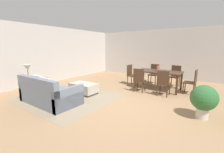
# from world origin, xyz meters

# --- Properties ---
(ground_plane) EXTENTS (10.80, 10.80, 0.00)m
(ground_plane) POSITION_xyz_m (0.00, 0.00, 0.00)
(ground_plane) COLOR #9E7A56
(wall_back) EXTENTS (9.00, 0.12, 2.70)m
(wall_back) POSITION_xyz_m (0.00, 5.00, 1.35)
(wall_back) COLOR beige
(wall_back) RESTS_ON ground_plane
(wall_left) EXTENTS (0.12, 11.00, 2.70)m
(wall_left) POSITION_xyz_m (-4.50, 0.50, 1.35)
(wall_left) COLOR beige
(wall_left) RESTS_ON ground_plane
(area_rug) EXTENTS (3.00, 2.80, 0.01)m
(area_rug) POSITION_xyz_m (-1.85, -0.51, 0.00)
(area_rug) COLOR gray
(area_rug) RESTS_ON ground_plane
(couch) EXTENTS (1.91, 1.00, 0.86)m
(couch) POSITION_xyz_m (-1.94, -1.20, 0.29)
(couch) COLOR slate
(couch) RESTS_ON ground_plane
(ottoman_table) EXTENTS (1.01, 0.60, 0.39)m
(ottoman_table) POSITION_xyz_m (-1.77, 0.11, 0.23)
(ottoman_table) COLOR #B7AD9E
(ottoman_table) RESTS_ON ground_plane
(side_table) EXTENTS (0.40, 0.40, 0.58)m
(side_table) POSITION_xyz_m (-3.19, -1.16, 0.46)
(side_table) COLOR brown
(side_table) RESTS_ON ground_plane
(table_lamp) EXTENTS (0.26, 0.26, 0.53)m
(table_lamp) POSITION_xyz_m (-3.19, -1.16, 1.00)
(table_lamp) COLOR brown
(table_lamp) RESTS_ON side_table
(dining_table) EXTENTS (1.77, 0.96, 0.76)m
(dining_table) POSITION_xyz_m (0.30, 2.31, 0.67)
(dining_table) COLOR #422B1C
(dining_table) RESTS_ON ground_plane
(dining_chair_near_left) EXTENTS (0.43, 0.43, 0.92)m
(dining_chair_near_left) POSITION_xyz_m (-0.15, 1.47, 0.52)
(dining_chair_near_left) COLOR #422B1C
(dining_chair_near_left) RESTS_ON ground_plane
(dining_chair_near_right) EXTENTS (0.41, 0.41, 0.92)m
(dining_chair_near_right) POSITION_xyz_m (0.76, 1.50, 0.52)
(dining_chair_near_right) COLOR #422B1C
(dining_chair_near_right) RESTS_ON ground_plane
(dining_chair_far_left) EXTENTS (0.41, 0.41, 0.92)m
(dining_chair_far_left) POSITION_xyz_m (-0.17, 3.19, 0.52)
(dining_chair_far_left) COLOR #422B1C
(dining_chair_far_left) RESTS_ON ground_plane
(dining_chair_far_right) EXTENTS (0.42, 0.42, 0.92)m
(dining_chair_far_right) POSITION_xyz_m (0.78, 3.19, 0.52)
(dining_chair_far_right) COLOR #422B1C
(dining_chair_far_right) RESTS_ON ground_plane
(dining_chair_head_east) EXTENTS (0.41, 0.41, 0.92)m
(dining_chair_head_east) POSITION_xyz_m (1.57, 2.33, 0.52)
(dining_chair_head_east) COLOR #422B1C
(dining_chair_head_east) RESTS_ON ground_plane
(dining_chair_head_west) EXTENTS (0.42, 0.42, 0.92)m
(dining_chair_head_west) POSITION_xyz_m (-0.95, 2.34, 0.52)
(dining_chair_head_west) COLOR #422B1C
(dining_chair_head_west) RESTS_ON ground_plane
(vase_centerpiece) EXTENTS (0.11, 0.11, 0.21)m
(vase_centerpiece) POSITION_xyz_m (0.30, 2.28, 0.86)
(vase_centerpiece) COLOR #B26659
(vase_centerpiece) RESTS_ON dining_table
(book_on_ottoman) EXTENTS (0.26, 0.20, 0.03)m
(book_on_ottoman) POSITION_xyz_m (-1.72, 0.13, 0.41)
(book_on_ottoman) COLOR silver
(book_on_ottoman) RESTS_ON ottoman_table
(potted_plant) EXTENTS (0.61, 0.61, 0.83)m
(potted_plant) POSITION_xyz_m (2.06, 0.34, 0.49)
(potted_plant) COLOR beige
(potted_plant) RESTS_ON ground_plane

